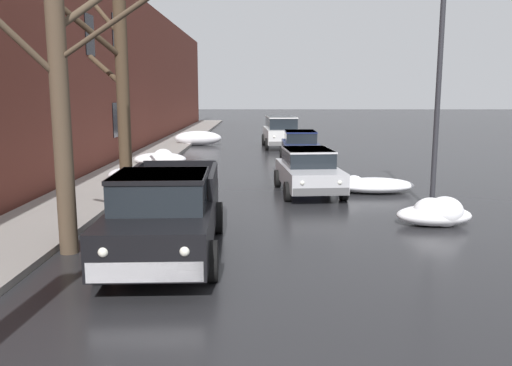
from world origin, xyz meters
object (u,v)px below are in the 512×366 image
sedan_silver_parked_kerbside_close (308,170)px  suv_white_parked_far_down_block (281,131)px  street_lamp_post (439,80)px  bare_tree_second_along_sidewalk (60,76)px  sedan_darkblue_parked_kerbside_mid (300,145)px  pickup_truck_black_approaching_near_lane (166,213)px  bare_tree_mid_block (120,95)px

sedan_silver_parked_kerbside_close → suv_white_parked_far_down_block: size_ratio=0.88×
suv_white_parked_far_down_block → street_lamp_post: (3.50, -16.65, 2.55)m
bare_tree_second_along_sidewalk → sedan_silver_parked_kerbside_close: size_ratio=1.67×
bare_tree_second_along_sidewalk → sedan_darkblue_parked_kerbside_mid: size_ratio=1.70×
sedan_darkblue_parked_kerbside_mid → street_lamp_post: (2.83, -10.49, 2.79)m
bare_tree_second_along_sidewalk → sedan_darkblue_parked_kerbside_mid: bearing=68.3°
pickup_truck_black_approaching_near_lane → sedan_silver_parked_kerbside_close: size_ratio=1.33×
bare_tree_second_along_sidewalk → pickup_truck_black_approaching_near_lane: (2.00, -0.19, -2.65)m
bare_tree_mid_block → sedan_silver_parked_kerbside_close: 6.24m
pickup_truck_black_approaching_near_lane → sedan_darkblue_parked_kerbside_mid: size_ratio=1.36×
suv_white_parked_far_down_block → street_lamp_post: 17.20m
bare_tree_second_along_sidewalk → sedan_silver_parked_kerbside_close: 8.88m
bare_tree_mid_block → street_lamp_post: street_lamp_post is taller
sedan_darkblue_parked_kerbside_mid → pickup_truck_black_approaching_near_lane: bearing=-104.4°
pickup_truck_black_approaching_near_lane → street_lamp_post: size_ratio=0.85×
street_lamp_post → pickup_truck_black_approaching_near_lane: bearing=-147.8°
sedan_silver_parked_kerbside_close → sedan_darkblue_parked_kerbside_mid: 7.99m
bare_tree_mid_block → sedan_darkblue_parked_kerbside_mid: bearing=58.7°
bare_tree_mid_block → sedan_darkblue_parked_kerbside_mid: (5.87, 9.67, -2.38)m
sedan_silver_parked_kerbside_close → street_lamp_post: (3.18, -2.51, 2.79)m
bare_tree_mid_block → sedan_darkblue_parked_kerbside_mid: 11.56m
bare_tree_second_along_sidewalk → street_lamp_post: bearing=24.7°
pickup_truck_black_approaching_near_lane → street_lamp_post: bearing=32.2°
bare_tree_mid_block → pickup_truck_black_approaching_near_lane: bearing=-67.0°
sedan_darkblue_parked_kerbside_mid → street_lamp_post: street_lamp_post is taller
bare_tree_mid_block → pickup_truck_black_approaching_near_lane: (2.11, -4.97, -2.25)m
sedan_darkblue_parked_kerbside_mid → sedan_silver_parked_kerbside_close: bearing=-92.5°
sedan_darkblue_parked_kerbside_mid → street_lamp_post: 11.22m
bare_tree_mid_block → sedan_darkblue_parked_kerbside_mid: size_ratio=1.54×
bare_tree_second_along_sidewalk → bare_tree_mid_block: (-0.11, 4.78, -0.40)m
sedan_darkblue_parked_kerbside_mid → suv_white_parked_far_down_block: bearing=96.2°
sedan_silver_parked_kerbside_close → sedan_darkblue_parked_kerbside_mid: (0.35, 7.98, -0.00)m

